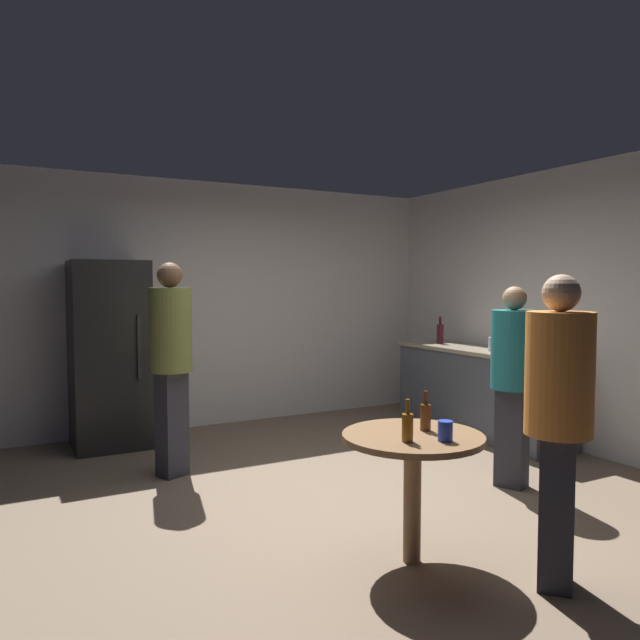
# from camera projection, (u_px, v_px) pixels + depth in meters

# --- Properties ---
(ground_plane) EXTENTS (5.20, 5.20, 0.10)m
(ground_plane) POSITION_uv_depth(u_px,v_px,m) (335.00, 501.00, 4.51)
(ground_plane) COLOR #7A6651
(wall_back) EXTENTS (5.32, 0.06, 2.70)m
(wall_back) POSITION_uv_depth(u_px,v_px,m) (219.00, 304.00, 6.73)
(wall_back) COLOR silver
(wall_back) RESTS_ON ground_plane
(wall_side_right) EXTENTS (0.06, 5.20, 2.70)m
(wall_side_right) POSITION_uv_depth(u_px,v_px,m) (577.00, 308.00, 5.67)
(wall_side_right) COLOR silver
(wall_side_right) RESTS_ON ground_plane
(refrigerator) EXTENTS (0.70, 0.68, 1.80)m
(refrigerator) POSITION_uv_depth(u_px,v_px,m) (110.00, 354.00, 5.79)
(refrigerator) COLOR black
(refrigerator) RESTS_ON ground_plane
(kitchen_counter) EXTENTS (0.64, 2.09, 0.90)m
(kitchen_counter) POSITION_uv_depth(u_px,v_px,m) (481.00, 391.00, 6.34)
(kitchen_counter) COLOR #4C515B
(kitchen_counter) RESTS_ON ground_plane
(kettle) EXTENTS (0.24, 0.17, 0.18)m
(kettle) POSITION_uv_depth(u_px,v_px,m) (497.00, 344.00, 6.04)
(kettle) COLOR #B2B2B7
(kettle) RESTS_ON kitchen_counter
(wine_bottle_on_counter) EXTENTS (0.08, 0.08, 0.31)m
(wine_bottle_on_counter) POSITION_uv_depth(u_px,v_px,m) (440.00, 333.00, 6.82)
(wine_bottle_on_counter) COLOR #3F141E
(wine_bottle_on_counter) RESTS_ON kitchen_counter
(foreground_table) EXTENTS (0.80, 0.80, 0.73)m
(foreground_table) POSITION_uv_depth(u_px,v_px,m) (413.00, 452.00, 3.38)
(foreground_table) COLOR olive
(foreground_table) RESTS_ON ground_plane
(beer_bottle_amber) EXTENTS (0.06, 0.06, 0.23)m
(beer_bottle_amber) POSITION_uv_depth(u_px,v_px,m) (407.00, 426.00, 3.21)
(beer_bottle_amber) COLOR #8C5919
(beer_bottle_amber) RESTS_ON foreground_table
(beer_bottle_brown) EXTENTS (0.06, 0.06, 0.23)m
(beer_bottle_brown) POSITION_uv_depth(u_px,v_px,m) (426.00, 416.00, 3.45)
(beer_bottle_brown) COLOR #593314
(beer_bottle_brown) RESTS_ON foreground_table
(plastic_cup_blue) EXTENTS (0.08, 0.08, 0.11)m
(plastic_cup_blue) POSITION_uv_depth(u_px,v_px,m) (445.00, 431.00, 3.22)
(plastic_cup_blue) COLOR blue
(plastic_cup_blue) RESTS_ON foreground_table
(person_in_olive_shirt) EXTENTS (0.45, 0.45, 1.75)m
(person_in_olive_shirt) POSITION_uv_depth(u_px,v_px,m) (171.00, 351.00, 4.88)
(person_in_olive_shirt) COLOR #2D2D38
(person_in_olive_shirt) RESTS_ON ground_plane
(person_in_teal_shirt) EXTENTS (0.44, 0.44, 1.56)m
(person_in_teal_shirt) POSITION_uv_depth(u_px,v_px,m) (513.00, 371.00, 4.63)
(person_in_teal_shirt) COLOR #2D2D38
(person_in_teal_shirt) RESTS_ON ground_plane
(person_in_orange_shirt) EXTENTS (0.48, 0.48, 1.63)m
(person_in_orange_shirt) POSITION_uv_depth(u_px,v_px,m) (559.00, 406.00, 3.08)
(person_in_orange_shirt) COLOR #2D2D38
(person_in_orange_shirt) RESTS_ON ground_plane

